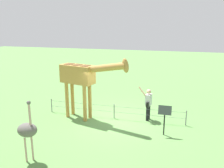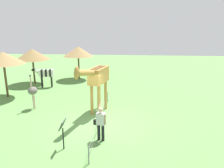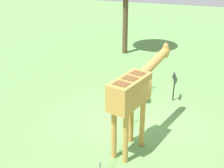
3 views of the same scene
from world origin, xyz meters
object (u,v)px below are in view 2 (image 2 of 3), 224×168
object	(u,v)px
giraffe	(97,78)
shade_hut_aside	(32,54)
shade_hut_far	(3,58)
ostrich	(33,91)
shade_hut_near	(78,51)
visitor	(101,122)
info_sign	(63,128)
zebra	(45,74)

from	to	relation	value
giraffe	shade_hut_aside	distance (m)	9.51
giraffe	shade_hut_aside	bearing A→B (deg)	-134.03
shade_hut_far	shade_hut_aside	world-z (taller)	shade_hut_far
ostrich	shade_hut_near	xyz separation A→B (m)	(-8.29, 0.97, 1.57)
giraffe	shade_hut_near	bearing A→B (deg)	-160.13
shade_hut_far	visitor	bearing A→B (deg)	53.43
ostrich	shade_hut_aside	bearing A→B (deg)	-156.30
shade_hut_aside	info_sign	bearing A→B (deg)	29.44
shade_hut_near	shade_hut_aside	world-z (taller)	shade_hut_near
zebra	info_sign	xyz separation A→B (m)	(9.44, 4.44, -0.21)
shade_hut_near	giraffe	bearing A→B (deg)	19.87
visitor	shade_hut_near	world-z (taller)	shade_hut_near
zebra	shade_hut_aside	world-z (taller)	shade_hut_aside
zebra	shade_hut_near	xyz separation A→B (m)	(-3.30, 2.12, 1.59)
ostrich	info_sign	bearing A→B (deg)	36.45
visitor	shade_hut_aside	distance (m)	12.42
visitor	shade_hut_aside	world-z (taller)	shade_hut_aside
ostrich	shade_hut_near	size ratio (longest dim) A/B	0.69
shade_hut_aside	ostrich	bearing A→B (deg)	23.70
info_sign	shade_hut_aside	bearing A→B (deg)	-150.56
ostrich	giraffe	bearing A→B (deg)	84.22
shade_hut_far	info_sign	xyz separation A→B (m)	(6.64, 6.31, -1.94)
ostrich	shade_hut_near	world-z (taller)	shade_hut_near
zebra	shade_hut_aside	distance (m)	2.48
visitor	ostrich	bearing A→B (deg)	-127.02
shade_hut_near	shade_hut_far	xyz separation A→B (m)	(6.10, -3.99, 0.14)
zebra	shade_hut_near	world-z (taller)	shade_hut_near
info_sign	shade_hut_near	bearing A→B (deg)	-169.68
shade_hut_aside	shade_hut_near	bearing A→B (deg)	119.77
ostrich	shade_hut_aside	size ratio (longest dim) A/B	0.71
visitor	zebra	bearing A→B (deg)	-145.44
visitor	zebra	xyz separation A→B (m)	(-8.57, -5.91, 0.26)
shade_hut_near	info_sign	distance (m)	13.07
ostrich	shade_hut_aside	xyz separation A→B (m)	(-6.18, -2.71, 1.50)
giraffe	visitor	distance (m)	3.47
shade_hut_near	shade_hut_aside	bearing A→B (deg)	-60.23
ostrich	zebra	bearing A→B (deg)	-166.97
visitor	zebra	size ratio (longest dim) A/B	0.95
visitor	ostrich	world-z (taller)	ostrich
shade_hut_near	shade_hut_far	distance (m)	7.29
visitor	shade_hut_far	world-z (taller)	shade_hut_far
shade_hut_aside	giraffe	bearing A→B (deg)	45.97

